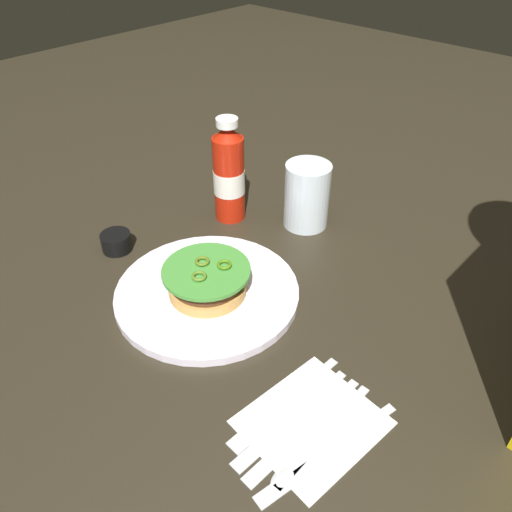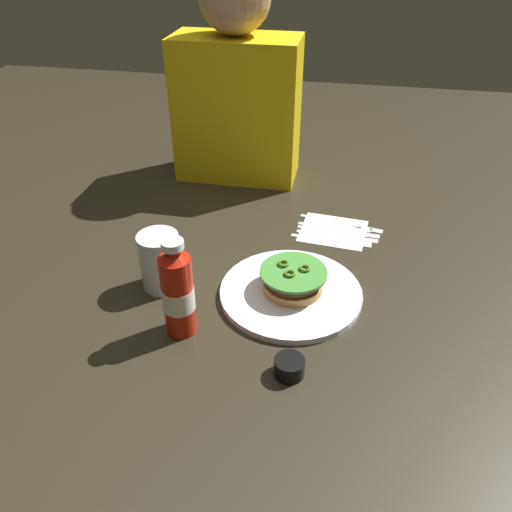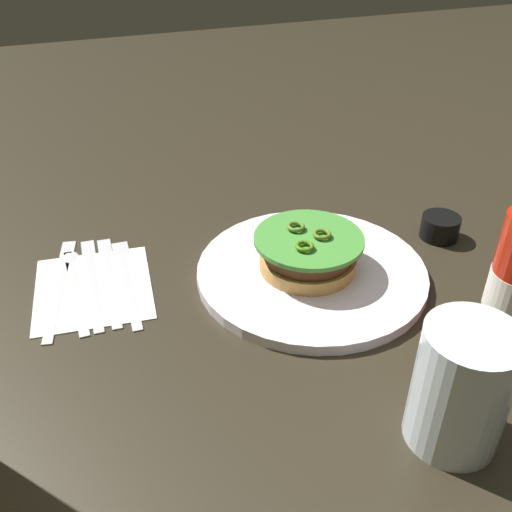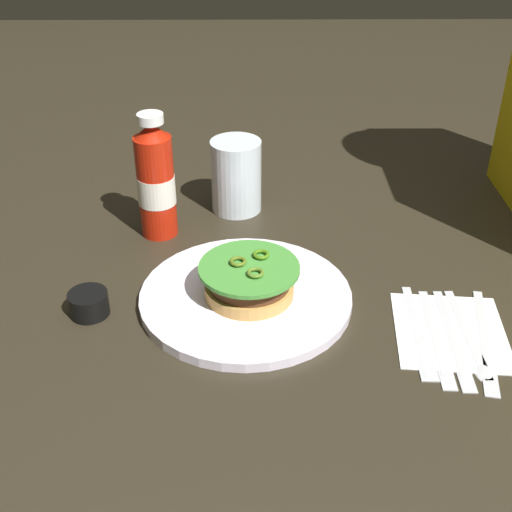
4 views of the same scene
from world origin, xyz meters
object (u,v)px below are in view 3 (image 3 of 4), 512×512
burger_sandwich (308,252)px  napkin (93,288)px  table_knife (60,278)px  dinner_plate (311,272)px  butter_knife (108,272)px  condiment_cup (440,227)px  steak_knife (91,274)px  spoon_utensil (73,275)px  water_glass (461,388)px  fork_utensil (126,272)px

burger_sandwich → napkin: (0.07, 0.26, -0.04)m
burger_sandwich → table_knife: (0.10, 0.30, -0.03)m
dinner_plate → napkin: dinner_plate is taller
butter_knife → table_knife: bearing=83.3°
burger_sandwich → condiment_cup: burger_sandwich is taller
steak_knife → dinner_plate: bearing=-109.8°
condiment_cup → napkin: (0.04, 0.48, -0.02)m
table_knife → dinner_plate: bearing=-108.3°
condiment_cup → butter_knife: 0.46m
butter_knife → spoon_utensil: (0.01, 0.04, 0.00)m
water_glass → spoon_utensil: size_ratio=0.66×
butter_knife → steak_knife: same height
dinner_plate → spoon_utensil: bearing=70.7°
water_glass → table_knife: (0.37, 0.32, -0.06)m
fork_utensil → water_glass: bearing=-145.9°
steak_knife → table_knife: same height
burger_sandwich → fork_utensil: bearing=69.4°
water_glass → napkin: bearing=39.8°
dinner_plate → fork_utensil: 0.24m
napkin → fork_utensil: size_ratio=0.81×
burger_sandwich → table_knife: bearing=71.9°
burger_sandwich → water_glass: (-0.27, -0.02, 0.02)m
fork_utensil → butter_knife: (0.01, 0.02, 0.00)m
dinner_plate → steak_knife: (0.10, 0.27, -0.00)m
dinner_plate → burger_sandwich: burger_sandwich is taller
butter_knife → table_knife: same height
table_knife → water_glass: bearing=-139.2°
burger_sandwich → water_glass: bearing=-175.5°
dinner_plate → table_knife: size_ratio=1.38×
water_glass → steak_knife: size_ratio=0.61×
fork_utensil → table_knife: (0.02, 0.08, 0.00)m
fork_utensil → table_knife: same height
dinner_plate → napkin: bearing=75.3°
spoon_utensil → fork_utensil: bearing=-104.2°
napkin → butter_knife: (0.02, -0.02, 0.00)m
dinner_plate → condiment_cup: 0.21m
dinner_plate → butter_knife: dinner_plate is taller
burger_sandwich → steak_knife: size_ratio=0.68×
napkin → butter_knife: bearing=-43.9°
burger_sandwich → napkin: size_ratio=0.87×
butter_knife → steak_knife: bearing=83.5°
table_knife → burger_sandwich: bearing=-108.1°
dinner_plate → table_knife: 0.32m
burger_sandwich → napkin: bearing=75.6°
spoon_utensil → dinner_plate: bearing=-109.3°
water_glass → fork_utensil: (0.36, 0.24, -0.06)m
napkin → table_knife: bearing=50.6°
water_glass → condiment_cup: water_glass is taller
dinner_plate → fork_utensil: size_ratio=1.51×
butter_knife → napkin: bearing=136.1°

